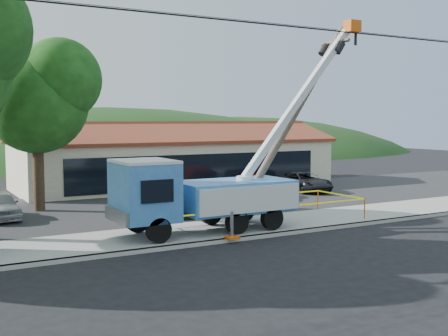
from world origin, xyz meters
name	(u,v)px	position (x,y,z in m)	size (l,w,h in m)	color
ground	(301,247)	(0.00, 0.00, 0.00)	(120.00, 120.00, 0.00)	black
curb	(270,235)	(0.00, 2.10, 0.07)	(60.00, 0.25, 0.15)	#A4A199
sidewalk	(246,227)	(0.00, 4.00, 0.07)	(60.00, 4.00, 0.15)	#A4A199
parking_lot	(171,204)	(0.00, 12.00, 0.05)	(60.00, 12.00, 0.10)	#28282B
strip_mall	(176,160)	(4.00, 19.98, 1.88)	(22.50, 8.53, 4.67)	beige
tree_lot	(36,92)	(-7.00, 13.00, 6.21)	(6.30, 5.60, 8.94)	#332316
hill_center	(107,156)	(10.00, 55.00, 0.00)	(89.60, 64.00, 32.00)	#163A15
hill_east	(237,152)	(30.00, 55.00, 0.00)	(72.80, 52.00, 26.00)	#163A15
utility_truck	(202,192)	(-2.28, 3.78, 1.83)	(11.94, 4.15, 9.28)	black
leaning_pole	(295,113)	(2.80, 4.20, 5.12)	(6.48, 1.92, 9.22)	brown
caution_tape	(254,207)	(0.63, 4.35, 0.89)	(10.21, 3.49, 1.01)	#E6570C
car_silver	(0,221)	(-9.18, 11.35, 0.00)	(1.57, 3.91, 1.33)	#AAACB1
car_red	(254,199)	(5.33, 11.67, 0.00)	(1.40, 4.03, 1.33)	maroon
car_dark	(304,193)	(9.75, 12.51, 0.00)	(2.11, 4.58, 1.27)	black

